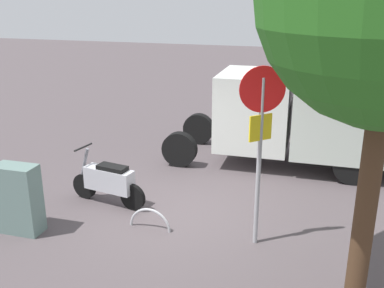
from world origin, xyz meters
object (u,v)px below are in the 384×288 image
(stop_sign, at_px, (260,130))
(utility_cabinet, at_px, (19,199))
(bike_rack_hoop, at_px, (150,229))
(motorcycle, at_px, (109,181))
(box_truck_near, at_px, (333,106))

(stop_sign, height_order, utility_cabinet, stop_sign)
(stop_sign, height_order, bike_rack_hoop, stop_sign)
(motorcycle, relative_size, stop_sign, 0.57)
(box_truck_near, distance_m, motorcycle, 5.76)
(motorcycle, bearing_deg, box_truck_near, -131.13)
(box_truck_near, height_order, stop_sign, stop_sign)
(motorcycle, xyz_separation_m, utility_cabinet, (1.06, 1.52, 0.14))
(motorcycle, height_order, utility_cabinet, utility_cabinet)
(stop_sign, distance_m, utility_cabinet, 4.58)
(stop_sign, distance_m, bike_rack_hoop, 2.91)
(box_truck_near, bearing_deg, bike_rack_hoop, 52.40)
(utility_cabinet, bearing_deg, bike_rack_hoop, -161.35)
(motorcycle, distance_m, bike_rack_hoop, 1.52)
(box_truck_near, bearing_deg, stop_sign, 73.18)
(bike_rack_hoop, bearing_deg, utility_cabinet, 18.65)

